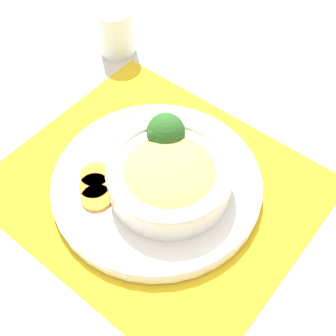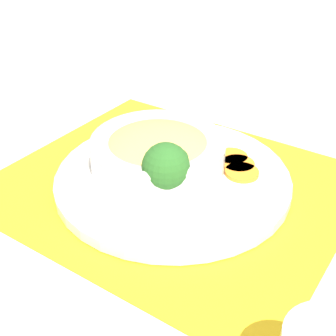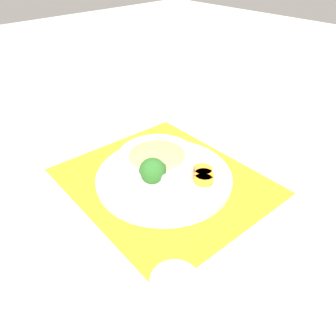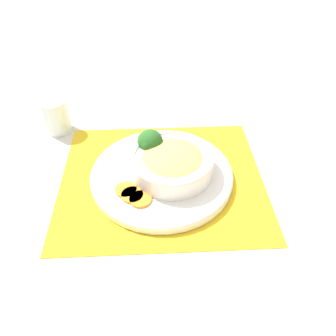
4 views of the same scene
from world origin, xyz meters
TOP-DOWN VIEW (x-y plane):
  - ground_plane at (0.00, 0.00)m, footprint 4.00×4.00m
  - placemat at (0.00, 0.00)m, footprint 0.43×0.48m
  - plate at (0.00, 0.00)m, footprint 0.33×0.33m
  - bowl at (0.00, -0.02)m, footprint 0.19×0.19m
  - broccoli_floret at (0.05, 0.02)m, footprint 0.06×0.06m
  - carrot_slice_near at (-0.05, 0.08)m, footprint 0.05×0.05m
  - carrot_slice_middle at (-0.07, 0.07)m, footprint 0.05×0.05m
  - carrot_slice_far at (-0.08, 0.05)m, footprint 0.05×0.05m

SIDE VIEW (x-z plane):
  - ground_plane at x=0.00m, z-range 0.00..0.00m
  - placemat at x=0.00m, z-range 0.00..0.00m
  - plate at x=0.00m, z-range 0.00..0.03m
  - carrot_slice_near at x=-0.05m, z-range 0.02..0.03m
  - carrot_slice_middle at x=-0.07m, z-range 0.02..0.03m
  - carrot_slice_far at x=-0.08m, z-range 0.02..0.03m
  - bowl at x=0.00m, z-range 0.02..0.08m
  - broccoli_floret at x=0.05m, z-range 0.03..0.11m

